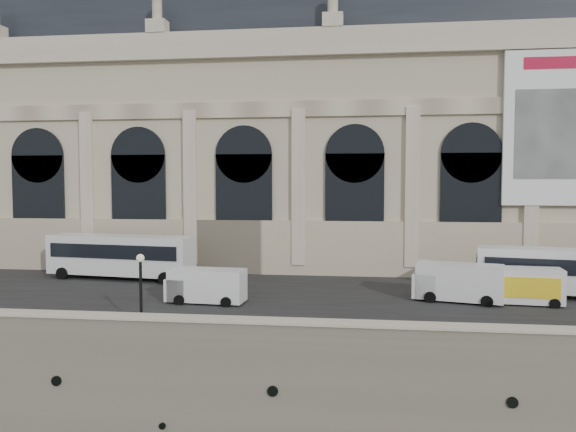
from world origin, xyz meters
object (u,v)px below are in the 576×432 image
(van_b, at_px, (203,286))
(van_c, at_px, (454,282))
(lamp_left, at_px, (141,293))
(bus_left, at_px, (120,255))
(box_truck, at_px, (516,286))
(bus_right, at_px, (565,271))

(van_b, height_order, van_c, van_c)
(lamp_left, bearing_deg, van_c, 29.06)
(van_b, relative_size, van_c, 0.86)
(bus_left, bearing_deg, box_truck, -10.66)
(bus_right, relative_size, van_c, 1.94)
(bus_right, relative_size, box_truck, 1.92)
(box_truck, bearing_deg, bus_right, 30.65)
(bus_left, height_order, van_c, bus_left)
(van_c, bearing_deg, bus_left, 168.39)
(van_b, distance_m, lamp_left, 7.96)
(bus_left, height_order, box_truck, bus_left)
(bus_left, distance_m, van_b, 12.80)
(bus_right, height_order, van_b, bus_right)
(bus_right, height_order, van_c, bus_right)
(bus_left, bearing_deg, lamp_left, -62.67)
(van_b, distance_m, van_c, 17.74)
(bus_right, distance_m, lamp_left, 29.91)
(van_b, bearing_deg, bus_left, 139.37)
(box_truck, bearing_deg, bus_left, 169.34)
(bus_left, distance_m, lamp_left, 18.12)
(van_c, bearing_deg, van_b, -171.19)
(bus_left, height_order, bus_right, bus_left)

